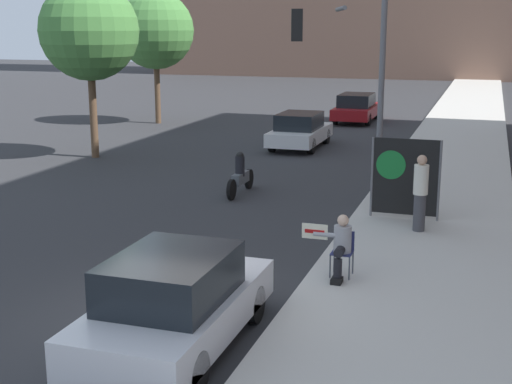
{
  "coord_description": "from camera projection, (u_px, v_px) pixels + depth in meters",
  "views": [
    {
      "loc": [
        5.11,
        -10.24,
        4.87
      ],
      "look_at": [
        -0.1,
        5.67,
        0.96
      ],
      "focal_mm": 50.0,
      "sensor_mm": 36.0,
      "label": 1
    }
  ],
  "objects": [
    {
      "name": "street_tree_near_curb",
      "position": [
        89.0,
        31.0,
        25.98
      ],
      "size": [
        3.64,
        3.64,
        6.52
      ],
      "color": "brown",
      "rests_on": "ground_plane"
    },
    {
      "name": "parked_car_curbside",
      "position": [
        175.0,
        302.0,
        10.85
      ],
      "size": [
        1.87,
        4.14,
        1.55
      ],
      "color": "silver",
      "rests_on": "ground_plane"
    },
    {
      "name": "motorcycle_on_road",
      "position": [
        240.0,
        176.0,
        21.02
      ],
      "size": [
        0.28,
        2.16,
        1.28
      ],
      "color": "#565B60",
      "rests_on": "ground_plane"
    },
    {
      "name": "traffic_light_pole",
      "position": [
        349.0,
        66.0,
        19.01
      ],
      "size": [
        2.46,
        2.22,
        5.44
      ],
      "color": "slate",
      "rests_on": "sidewalk_curb"
    },
    {
      "name": "seated_protester",
      "position": [
        340.0,
        244.0,
        13.56
      ],
      "size": [
        0.98,
        0.77,
        1.21
      ],
      "rotation": [
        0.0,
        0.0,
        -0.38
      ],
      "color": "#474C56",
      "rests_on": "sidewalk_curb"
    },
    {
      "name": "sidewalk_curb",
      "position": [
        450.0,
        167.0,
        24.79
      ],
      "size": [
        3.98,
        90.0,
        0.17
      ],
      "primitive_type": "cube",
      "color": "beige",
      "rests_on": "ground_plane"
    },
    {
      "name": "ground_plane",
      "position": [
        158.0,
        319.0,
        12.13
      ],
      "size": [
        160.0,
        160.0,
        0.0
      ],
      "primitive_type": "plane",
      "color": "#303033"
    },
    {
      "name": "jogger_on_sidewalk",
      "position": [
        420.0,
        192.0,
        16.57
      ],
      "size": [
        0.34,
        0.34,
        1.81
      ],
      "rotation": [
        0.0,
        0.0,
        2.67
      ],
      "color": "#424247",
      "rests_on": "sidewalk_curb"
    },
    {
      "name": "street_tree_midblock",
      "position": [
        156.0,
        31.0,
        35.44
      ],
      "size": [
        3.85,
        3.85,
        6.57
      ],
      "color": "brown",
      "rests_on": "ground_plane"
    },
    {
      "name": "car_on_road_nearest",
      "position": [
        300.0,
        130.0,
        29.0
      ],
      "size": [
        1.8,
        4.25,
        1.44
      ],
      "color": "white",
      "rests_on": "ground_plane"
    },
    {
      "name": "protest_banner",
      "position": [
        405.0,
        177.0,
        17.63
      ],
      "size": [
        1.71,
        0.06,
        2.01
      ],
      "color": "slate",
      "rests_on": "sidewalk_curb"
    },
    {
      "name": "car_on_road_midblock",
      "position": [
        357.0,
        108.0,
        36.89
      ],
      "size": [
        1.88,
        4.59,
        1.45
      ],
      "color": "maroon",
      "rests_on": "ground_plane"
    }
  ]
}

